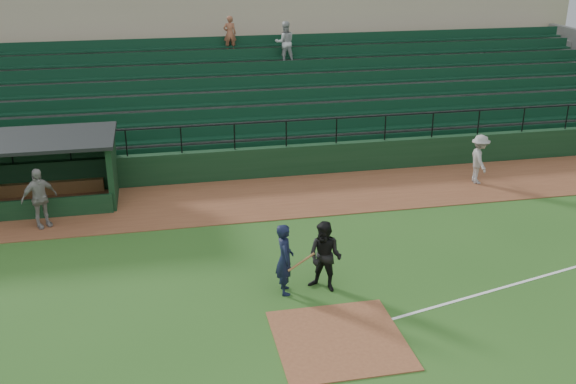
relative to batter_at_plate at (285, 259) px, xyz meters
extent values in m
plane|color=#28541B|center=(0.82, -1.43, -0.98)|extent=(90.00, 90.00, 0.00)
cube|color=brown|center=(0.82, 6.57, -0.97)|extent=(40.00, 4.00, 0.03)
cube|color=brown|center=(0.82, -2.43, -0.97)|extent=(3.00, 3.00, 0.03)
cube|color=black|center=(0.82, 8.77, -0.38)|extent=(36.00, 0.35, 1.20)
cylinder|color=black|center=(0.82, 8.77, 1.22)|extent=(36.00, 0.06, 0.06)
cube|color=slate|center=(0.82, 13.67, 0.82)|extent=(36.00, 9.00, 3.60)
cube|color=#0D321E|center=(0.82, 13.17, 1.27)|extent=(34.56, 8.00, 4.05)
cube|color=tan|center=(0.82, 20.17, 2.22)|extent=(38.00, 3.00, 6.40)
cube|color=slate|center=(0.82, 18.17, 2.72)|extent=(36.00, 2.00, 0.20)
imported|color=silver|center=(3.11, 15.47, 3.13)|extent=(0.94, 0.73, 1.93)
imported|color=#A0583A|center=(0.66, 16.47, 3.46)|extent=(0.61, 0.40, 1.67)
cube|color=black|center=(-4.68, 7.67, 0.17)|extent=(0.20, 2.60, 2.30)
imported|color=black|center=(0.00, 0.00, 0.00)|extent=(0.48, 0.72, 1.96)
cylinder|color=olive|center=(0.40, -0.20, -0.03)|extent=(0.79, 0.34, 0.35)
imported|color=black|center=(1.06, -0.08, -0.01)|extent=(1.20, 1.16, 1.95)
imported|color=gray|center=(8.76, 6.45, -0.01)|extent=(0.88, 1.31, 1.87)
imported|color=gray|center=(-6.87, 5.59, 0.04)|extent=(1.24, 1.01, 1.98)
camera|label=1|loc=(-2.97, -14.86, 7.92)|focal=40.73mm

